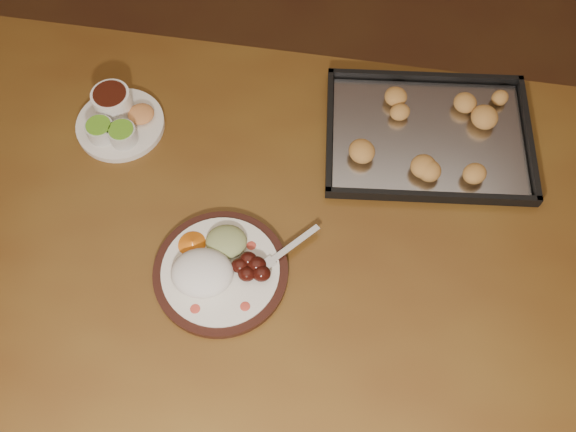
{
  "coord_description": "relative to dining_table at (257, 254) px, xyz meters",
  "views": [
    {
      "loc": [
        0.2,
        -0.66,
        1.82
      ],
      "look_at": [
        0.17,
        -0.1,
        0.77
      ],
      "focal_mm": 40.0,
      "sensor_mm": 36.0,
      "label": 1
    }
  ],
  "objects": [
    {
      "name": "condiment_saucer",
      "position": [
        -0.3,
        0.23,
        0.12
      ],
      "size": [
        0.18,
        0.18,
        0.06
      ],
      "rotation": [
        0.0,
        0.0,
        0.14
      ],
      "color": "silver",
      "rests_on": "dining_table"
    },
    {
      "name": "ground",
      "position": [
        -0.11,
        0.13,
        -0.65
      ],
      "size": [
        4.0,
        4.0,
        0.0
      ],
      "primitive_type": "plane",
      "color": "brown",
      "rests_on": "ground"
    },
    {
      "name": "baking_tray",
      "position": [
        0.33,
        0.23,
        0.11
      ],
      "size": [
        0.41,
        0.3,
        0.04
      ],
      "rotation": [
        0.0,
        0.0,
        0.0
      ],
      "color": "black",
      "rests_on": "dining_table"
    },
    {
      "name": "dining_table",
      "position": [
        0.0,
        0.0,
        0.0
      ],
      "size": [
        1.59,
        1.06,
        0.75
      ],
      "rotation": [
        0.0,
        0.0,
        -0.11
      ],
      "color": "brown",
      "rests_on": "ground"
    },
    {
      "name": "dinner_plate",
      "position": [
        -0.06,
        -0.08,
        0.11
      ],
      "size": [
        0.3,
        0.24,
        0.06
      ],
      "rotation": [
        0.0,
        0.0,
        0.26
      ],
      "color": "black",
      "rests_on": "dining_table"
    }
  ]
}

